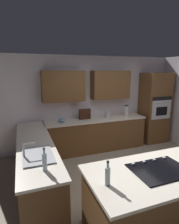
{
  "coord_description": "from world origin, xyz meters",
  "views": [
    {
      "loc": [
        2.0,
        2.87,
        2.2
      ],
      "look_at": [
        0.39,
        -1.44,
        1.17
      ],
      "focal_mm": 29.85,
      "sensor_mm": 36.0,
      "label": 1
    }
  ],
  "objects": [
    {
      "name": "spice_rack",
      "position": [
        0.4,
        -1.8,
        1.04
      ],
      "size": [
        0.32,
        0.11,
        0.28
      ],
      "color": "#381E14",
      "rests_on": "countertop_back"
    },
    {
      "name": "cooktop",
      "position": [
        0.33,
        1.08,
        0.91
      ],
      "size": [
        0.76,
        0.56,
        0.03
      ],
      "color": "black",
      "rests_on": "island_top"
    },
    {
      "name": "island_base",
      "position": [
        0.33,
        1.08,
        0.43
      ],
      "size": [
        1.91,
        0.95,
        0.86
      ],
      "primitive_type": "cube",
      "color": "brown",
      "rests_on": "ground"
    },
    {
      "name": "countertop_back",
      "position": [
        0.1,
        -1.72,
        0.88
      ],
      "size": [
        2.84,
        0.64,
        0.04
      ],
      "primitive_type": "cube",
      "color": "silver",
      "rests_on": "lower_cabinets_back"
    },
    {
      "name": "ground_plane",
      "position": [
        0.0,
        0.0,
        0.0
      ],
      "size": [
        14.0,
        14.0,
        0.0
      ],
      "primitive_type": "plane",
      "color": "#9E937F"
    },
    {
      "name": "island_top",
      "position": [
        0.33,
        1.08,
        0.88
      ],
      "size": [
        1.99,
        1.03,
        0.04
      ],
      "primitive_type": "cube",
      "color": "silver",
      "rests_on": "island_base"
    },
    {
      "name": "sink_unit",
      "position": [
        1.83,
        0.08,
        0.92
      ],
      "size": [
        0.46,
        0.7,
        0.23
      ],
      "color": "#515456",
      "rests_on": "countertop_side"
    },
    {
      "name": "blender",
      "position": [
        -0.85,
        -1.71,
        1.04
      ],
      "size": [
        0.15,
        0.15,
        0.32
      ],
      "color": "beige",
      "rests_on": "countertop_back"
    },
    {
      "name": "oil_bottle",
      "position": [
        1.13,
        1.14,
        1.02
      ],
      "size": [
        0.06,
        0.06,
        0.3
      ],
      "color": "silver",
      "rests_on": "island_top"
    },
    {
      "name": "wall_oven",
      "position": [
        -1.85,
        -1.72,
        1.07
      ],
      "size": [
        0.8,
        0.66,
        2.13
      ],
      "color": "brown",
      "rests_on": "ground"
    },
    {
      "name": "kettle",
      "position": [
        -0.25,
        -1.71,
        0.99
      ],
      "size": [
        0.16,
        0.16,
        0.18
      ],
      "primitive_type": "cylinder",
      "color": "#B7BABF",
      "rests_on": "countertop_back"
    },
    {
      "name": "mixing_bowl",
      "position": [
        1.05,
        -1.71,
        0.95
      ],
      "size": [
        0.18,
        0.18,
        0.1
      ],
      "primitive_type": "ellipsoid",
      "color": "#668CB2",
      "rests_on": "countertop_back"
    },
    {
      "name": "countertop_side",
      "position": [
        1.82,
        -0.55,
        0.88
      ],
      "size": [
        0.64,
        2.94,
        0.04
      ],
      "primitive_type": "cube",
      "color": "silver",
      "rests_on": "lower_cabinets_side"
    },
    {
      "name": "lower_cabinets_side",
      "position": [
        1.82,
        -0.55,
        0.43
      ],
      "size": [
        0.6,
        2.9,
        0.86
      ],
      "primitive_type": "cube",
      "color": "brown",
      "rests_on": "ground"
    },
    {
      "name": "dish_soap_bottle",
      "position": [
        1.77,
        0.56,
        1.03
      ],
      "size": [
        0.06,
        0.06,
        0.32
      ],
      "color": "silver",
      "rests_on": "countertop_side"
    },
    {
      "name": "lower_cabinets_back",
      "position": [
        0.1,
        -1.72,
        0.43
      ],
      "size": [
        2.8,
        0.6,
        0.86
      ],
      "primitive_type": "cube",
      "color": "brown",
      "rests_on": "ground"
    },
    {
      "name": "wall_back",
      "position": [
        0.08,
        -2.04,
        1.44
      ],
      "size": [
        6.0,
        0.44,
        2.6
      ],
      "color": "silver",
      "rests_on": "ground"
    }
  ]
}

